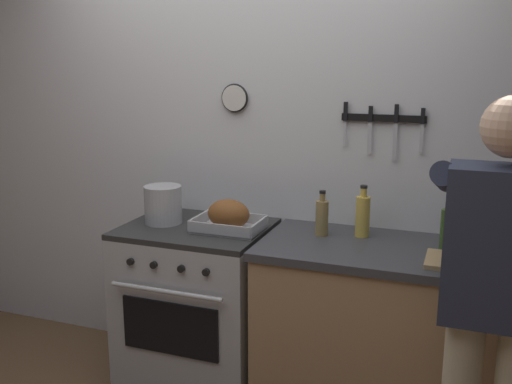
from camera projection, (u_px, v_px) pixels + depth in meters
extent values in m
cube|color=silver|center=(258.00, 145.00, 3.27)|extent=(6.00, 0.10, 2.60)
cube|color=black|center=(383.00, 118.00, 2.94)|extent=(0.42, 0.02, 0.04)
cube|color=silver|center=(345.00, 133.00, 3.01)|extent=(0.01, 0.00, 0.13)
cube|color=black|center=(346.00, 111.00, 2.99)|extent=(0.02, 0.02, 0.10)
cube|color=silver|center=(370.00, 138.00, 2.97)|extent=(0.02, 0.00, 0.17)
cube|color=black|center=(371.00, 114.00, 2.95)|extent=(0.02, 0.02, 0.08)
cube|color=silver|center=(395.00, 142.00, 2.93)|extent=(0.02, 0.00, 0.19)
cube|color=black|center=(396.00, 114.00, 2.90)|extent=(0.02, 0.02, 0.09)
cube|color=silver|center=(421.00, 138.00, 2.88)|extent=(0.02, 0.00, 0.14)
cube|color=black|center=(423.00, 116.00, 2.86)|extent=(0.02, 0.02, 0.08)
cylinder|color=white|center=(235.00, 98.00, 3.19)|extent=(0.14, 0.02, 0.14)
torus|color=black|center=(235.00, 98.00, 3.19)|extent=(0.16, 0.02, 0.16)
cube|color=tan|center=(470.00, 352.00, 2.73)|extent=(2.00, 0.62, 0.86)
cube|color=#3D3D42|center=(479.00, 261.00, 2.63)|extent=(2.03, 0.65, 0.04)
cube|color=#BCBCC1|center=(198.00, 307.00, 3.21)|extent=(0.76, 0.62, 0.87)
cube|color=black|center=(170.00, 329.00, 2.92)|extent=(0.53, 0.01, 0.28)
cube|color=#2D2D2D|center=(196.00, 229.00, 3.11)|extent=(0.76, 0.62, 0.03)
cylinder|color=black|center=(130.00, 262.00, 2.92)|extent=(0.04, 0.02, 0.04)
cylinder|color=black|center=(154.00, 265.00, 2.87)|extent=(0.04, 0.02, 0.04)
cylinder|color=black|center=(181.00, 269.00, 2.82)|extent=(0.04, 0.02, 0.04)
cylinder|color=black|center=(206.00, 272.00, 2.77)|extent=(0.04, 0.02, 0.04)
cylinder|color=silver|center=(166.00, 292.00, 2.85)|extent=(0.61, 0.02, 0.02)
cube|color=#2D3347|center=(501.00, 246.00, 2.01)|extent=(0.38, 0.22, 0.56)
cylinder|color=#2D3347|center=(445.00, 178.00, 2.27)|extent=(0.09, 0.55, 0.22)
cube|color=#B7B7BC|center=(229.00, 229.00, 3.03)|extent=(0.34, 0.25, 0.01)
cube|color=#B7B7BC|center=(219.00, 229.00, 2.91)|extent=(0.34, 0.01, 0.05)
cube|color=#B7B7BC|center=(238.00, 217.00, 3.14)|extent=(0.34, 0.01, 0.05)
cube|color=#B7B7BC|center=(199.00, 220.00, 3.08)|extent=(0.01, 0.25, 0.05)
cube|color=#B7B7BC|center=(259.00, 226.00, 2.97)|extent=(0.01, 0.25, 0.05)
ellipsoid|color=brown|center=(229.00, 214.00, 3.01)|extent=(0.22, 0.16, 0.15)
cylinder|color=#B7B7BC|center=(163.00, 204.00, 3.15)|extent=(0.20, 0.20, 0.20)
cube|color=tan|center=(469.00, 263.00, 2.52)|extent=(0.36, 0.24, 0.02)
cylinder|color=gold|center=(363.00, 217.00, 2.91)|extent=(0.07, 0.07, 0.20)
cylinder|color=gold|center=(364.00, 193.00, 2.88)|extent=(0.03, 0.03, 0.04)
cylinder|color=black|center=(364.00, 187.00, 2.87)|extent=(0.04, 0.04, 0.01)
cylinder|color=#47141E|center=(497.00, 231.00, 2.60)|extent=(0.08, 0.08, 0.24)
cylinder|color=#47141E|center=(500.00, 200.00, 2.57)|extent=(0.03, 0.03, 0.05)
cylinder|color=maroon|center=(501.00, 193.00, 2.56)|extent=(0.04, 0.04, 0.01)
cylinder|color=#997F4C|center=(322.00, 218.00, 2.93)|extent=(0.07, 0.07, 0.18)
cylinder|color=#997F4C|center=(322.00, 197.00, 2.91)|extent=(0.03, 0.03, 0.04)
cylinder|color=black|center=(323.00, 192.00, 2.90)|extent=(0.03, 0.03, 0.01)
cylinder|color=#385623|center=(447.00, 230.00, 2.69)|extent=(0.07, 0.07, 0.20)
cylinder|color=#385623|center=(449.00, 205.00, 2.67)|extent=(0.03, 0.03, 0.04)
cylinder|color=black|center=(450.00, 199.00, 2.66)|extent=(0.03, 0.03, 0.01)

